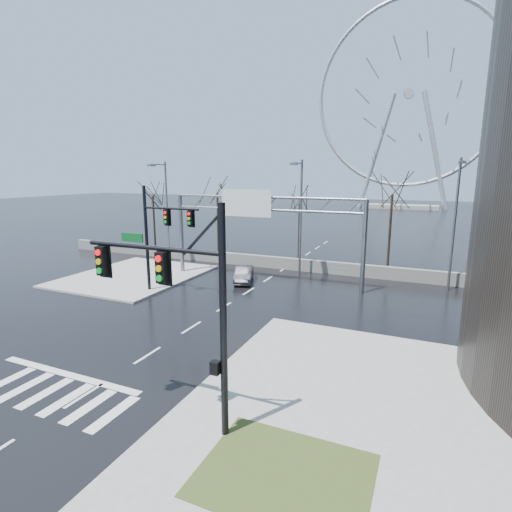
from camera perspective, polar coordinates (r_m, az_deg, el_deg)
The scene contains 18 objects.
ground at distance 21.11m, azimuth -15.23°, elevation -13.53°, with size 260.00×260.00×0.00m, color black.
sidewalk_right_ext at distance 18.98m, azimuth 14.51°, elevation -16.24°, with size 12.00×10.00×0.15m, color gray.
sidewalk_far at distance 36.51m, azimuth -16.96°, elevation -2.73°, with size 10.00×12.00×0.15m, color gray.
grass_strip at distance 13.43m, azimuth 4.07°, elevation -28.71°, with size 5.00×4.00×0.02m, color #34441C.
barrier_wall at distance 37.72m, azimuth 4.03°, elevation -1.04°, with size 52.00×0.50×1.10m, color slate.
signal_mast_near at distance 13.44m, azimuth -9.95°, elevation -5.71°, with size 5.52×0.41×8.00m.
signal_mast_far at distance 30.10m, azimuth -13.80°, elevation 3.69°, with size 4.72×0.41×8.00m.
sign_gantry at distance 32.45m, azimuth 0.49°, elevation 5.21°, with size 16.36×0.40×7.60m.
streetlight_left at distance 40.97m, azimuth -12.90°, elevation 7.26°, with size 0.50×2.55×10.00m.
streetlight_mid at distance 34.55m, azimuth 6.26°, elevation 6.71°, with size 0.50×2.55×10.00m.
streetlight_right at distance 33.01m, azimuth 26.63°, elevation 5.32°, with size 0.50×2.55×10.00m.
tree_far_left at distance 49.26m, azimuth -14.49°, elevation 7.52°, with size 3.50×3.50×7.00m.
tree_left at distance 43.82m, azimuth -5.53°, elevation 7.89°, with size 3.75×3.75×7.50m.
tree_center at distance 41.23m, azimuth 6.25°, elevation 6.52°, with size 3.25×3.25×6.50m.
tree_right at distance 38.41m, azimuth 18.83°, elevation 7.15°, with size 3.90×3.90×7.80m.
tree_far_right at distance 39.10m, azimuth 30.59°, elevation 5.04°, with size 3.40×3.40×6.80m.
ferris_wheel at distance 111.26m, azimuth 20.94°, elevation 19.91°, with size 45.00×6.00×50.91m.
car at distance 33.21m, azimuth -1.74°, elevation -2.62°, with size 1.36×3.89×1.28m, color black.
Camera 1 is at (12.33, -14.67, 8.86)m, focal length 28.00 mm.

